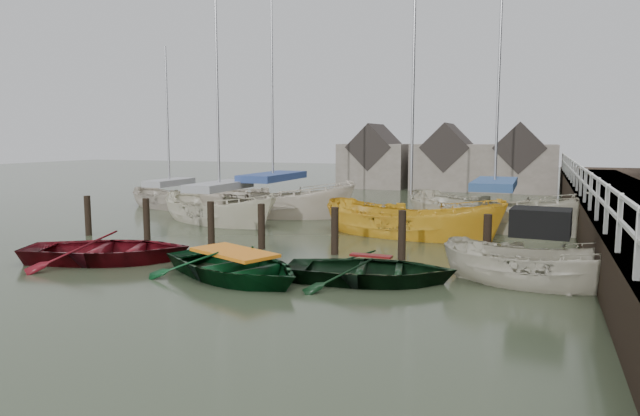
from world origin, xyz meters
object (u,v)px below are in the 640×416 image
at_px(rowboat_red, 108,261).
at_px(sailboat_b, 273,214).
at_px(rowboat_green, 235,278).
at_px(motorboat, 538,282).
at_px(sailboat_a, 220,221).
at_px(sailboat_d, 493,227).
at_px(sailboat_e, 170,206).
at_px(rowboat_dkgreen, 371,282).
at_px(sailboat_c, 410,235).

xyz_separation_m(rowboat_red, sailboat_b, (0.13, 10.23, 0.06)).
bearing_deg(sailboat_b, rowboat_red, 177.12).
distance_m(rowboat_green, motorboat, 7.18).
distance_m(rowboat_green, sailboat_a, 9.53).
relative_size(sailboat_d, sailboat_e, 1.34).
height_order(rowboat_dkgreen, sailboat_a, sailboat_a).
bearing_deg(sailboat_a, motorboat, -94.59).
relative_size(sailboat_a, sailboat_d, 0.90).
bearing_deg(rowboat_green, sailboat_b, 44.70).
height_order(rowboat_dkgreen, motorboat, motorboat).
distance_m(rowboat_red, rowboat_dkgreen, 7.44).
height_order(rowboat_green, motorboat, motorboat).
distance_m(motorboat, sailboat_a, 13.54).
bearing_deg(rowboat_red, rowboat_dkgreen, -108.32).
bearing_deg(sailboat_c, sailboat_a, 98.63).
height_order(rowboat_dkgreen, sailboat_e, sailboat_e).
xyz_separation_m(rowboat_red, sailboat_d, (9.50, 10.00, 0.06)).
height_order(sailboat_a, sailboat_e, sailboat_a).
height_order(motorboat, sailboat_e, sailboat_e).
xyz_separation_m(rowboat_green, sailboat_d, (5.27, 10.43, 0.06)).
bearing_deg(sailboat_c, rowboat_red, 147.07).
relative_size(motorboat, sailboat_c, 0.45).
height_order(sailboat_c, sailboat_d, sailboat_d).
distance_m(rowboat_green, sailboat_e, 15.22).
distance_m(motorboat, sailboat_c, 7.18).
bearing_deg(sailboat_e, sailboat_c, -85.80).
xyz_separation_m(sailboat_a, sailboat_d, (10.48, 2.45, -0.00)).
bearing_deg(motorboat, rowboat_green, 110.51).
height_order(rowboat_red, sailboat_b, sailboat_b).
distance_m(rowboat_red, sailboat_d, 13.79).
bearing_deg(sailboat_a, sailboat_d, -54.95).
bearing_deg(rowboat_green, rowboat_red, 107.85).
distance_m(sailboat_a, sailboat_d, 10.76).
bearing_deg(sailboat_a, rowboat_dkgreen, -108.28).
bearing_deg(rowboat_dkgreen, sailboat_d, -23.97).
height_order(rowboat_green, sailboat_a, sailboat_a).
bearing_deg(rowboat_red, sailboat_d, -65.38).
xyz_separation_m(rowboat_red, sailboat_e, (-5.85, 10.97, 0.06)).
bearing_deg(sailboat_d, motorboat, -147.00).
bearing_deg(rowboat_dkgreen, rowboat_red, 81.82).
height_order(rowboat_green, sailboat_b, sailboat_b).
bearing_deg(sailboat_e, motorboat, -98.86).
bearing_deg(sailboat_a, sailboat_c, -69.90).
xyz_separation_m(motorboat, sailboat_c, (-4.24, 5.79, -0.08)).
relative_size(rowboat_green, sailboat_b, 0.35).
bearing_deg(sailboat_e, sailboat_b, -76.79).
xyz_separation_m(sailboat_a, sailboat_c, (7.87, -0.25, -0.05)).
bearing_deg(rowboat_green, rowboat_dkgreen, -50.85).
xyz_separation_m(rowboat_red, sailboat_a, (-0.97, 7.55, 0.06)).
bearing_deg(sailboat_b, motorboat, -130.53).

